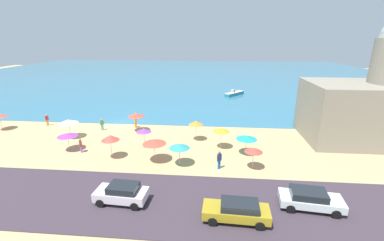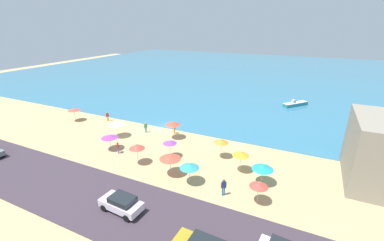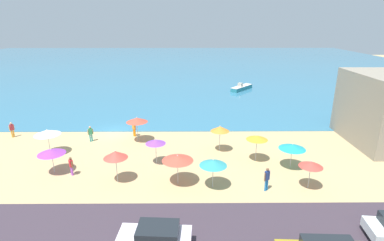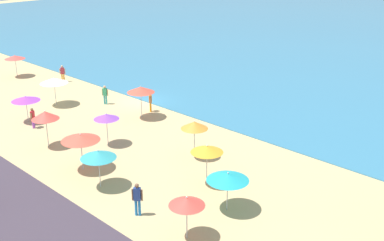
{
  "view_description": "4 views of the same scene",
  "coord_description": "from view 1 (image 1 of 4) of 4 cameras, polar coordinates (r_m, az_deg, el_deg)",
  "views": [
    {
      "loc": [
        13.32,
        -34.6,
        12.02
      ],
      "look_at": [
        10.32,
        -0.4,
        0.97
      ],
      "focal_mm": 24.0,
      "sensor_mm": 36.0,
      "label": 1
    },
    {
      "loc": [
        20.14,
        -32.42,
        15.73
      ],
      "look_at": [
        3.74,
        2.11,
        1.17
      ],
      "focal_mm": 24.0,
      "sensor_mm": 36.0,
      "label": 2
    },
    {
      "loc": [
        8.4,
        -31.49,
        11.8
      ],
      "look_at": [
        8.65,
        -0.33,
        1.43
      ],
      "focal_mm": 28.0,
      "sensor_mm": 36.0,
      "label": 3
    },
    {
      "loc": [
        30.84,
        -25.76,
        13.25
      ],
      "look_at": [
        8.42,
        -2.62,
        1.12
      ],
      "focal_mm": 45.0,
      "sensor_mm": 36.0,
      "label": 4
    }
  ],
  "objects": [
    {
      "name": "beach_umbrella_5",
      "position": [
        34.78,
        -12.36,
        1.26
      ],
      "size": [
        2.16,
        2.16,
        2.64
      ],
      "color": "#B2B2B7",
      "rests_on": "ground_plane"
    },
    {
      "name": "beach_umbrella_0",
      "position": [
        28.92,
        6.53,
        -2.11
      ],
      "size": [
        1.87,
        1.87,
        2.47
      ],
      "color": "#B2B2B7",
      "rests_on": "ground_plane"
    },
    {
      "name": "harbor_fortress",
      "position": [
        37.24,
        35.67,
        4.18
      ],
      "size": [
        12.66,
        8.86,
        14.77
      ],
      "color": "gray",
      "rests_on": "ground_plane"
    },
    {
      "name": "beach_umbrella_4",
      "position": [
        30.96,
        0.88,
        -0.53
      ],
      "size": [
        1.75,
        1.75,
        2.57
      ],
      "color": "#B2B2B7",
      "rests_on": "ground_plane"
    },
    {
      "name": "bather_2",
      "position": [
        42.24,
        -29.55,
        0.26
      ],
      "size": [
        0.38,
        0.5,
        1.68
      ],
      "color": "gold",
      "rests_on": "ground_plane"
    },
    {
      "name": "parked_car_0",
      "position": [
        21.42,
        24.74,
        -15.52
      ],
      "size": [
        4.59,
        2.33,
        1.43
      ],
      "color": "silver",
      "rests_on": "coastal_road"
    },
    {
      "name": "parked_car_2",
      "position": [
        18.76,
        9.92,
        -19.08
      ],
      "size": [
        4.6,
        1.96,
        1.45
      ],
      "color": "#A88E20",
      "rests_on": "coastal_road"
    },
    {
      "name": "coastal_road",
      "position": [
        24.43,
        -29.93,
        -14.19
      ],
      "size": [
        80.0,
        8.0,
        0.06
      ],
      "primitive_type": "cube",
      "color": "#3C313B",
      "rests_on": "ground_plane"
    },
    {
      "name": "beach_umbrella_7",
      "position": [
        25.99,
        -8.37,
        -4.74
      ],
      "size": [
        2.35,
        2.35,
        2.38
      ],
      "color": "#B2B2B7",
      "rests_on": "ground_plane"
    },
    {
      "name": "bather_1",
      "position": [
        30.71,
        -23.5,
        -4.99
      ],
      "size": [
        0.41,
        0.45,
        1.58
      ],
      "color": "#A34CC1",
      "rests_on": "ground_plane"
    },
    {
      "name": "beach_umbrella_3",
      "position": [
        25.04,
        -2.82,
        -5.69
      ],
      "size": [
        2.03,
        2.03,
        2.32
      ],
      "color": "#B2B2B7",
      "rests_on": "ground_plane"
    },
    {
      "name": "sea",
      "position": [
        91.38,
        -3.46,
        10.27
      ],
      "size": [
        150.0,
        110.0,
        0.05
      ],
      "primitive_type": "cube",
      "color": "teal",
      "rests_on": "ground_plane"
    },
    {
      "name": "bather_0",
      "position": [
        24.84,
        6.08,
        -8.53
      ],
      "size": [
        0.47,
        0.39,
        1.82
      ],
      "color": "#1F6EB9",
      "rests_on": "ground_plane"
    },
    {
      "name": "parked_car_3",
      "position": [
        20.85,
        -15.32,
        -15.26
      ],
      "size": [
        4.0,
        2.06,
        1.5
      ],
      "color": "silver",
      "rests_on": "coastal_road"
    },
    {
      "name": "skiff_nearshore",
      "position": [
        57.2,
        9.41,
        5.94
      ],
      "size": [
        4.54,
        5.17,
        1.35
      ],
      "color": "teal",
      "rests_on": "sea"
    },
    {
      "name": "bather_4",
      "position": [
        36.71,
        -12.48,
        -0.16
      ],
      "size": [
        0.47,
        0.39,
        1.67
      ],
      "color": "orange",
      "rests_on": "ground_plane"
    },
    {
      "name": "bather_3",
      "position": [
        36.92,
        -19.37,
        -0.68
      ],
      "size": [
        0.51,
        0.37,
        1.66
      ],
      "color": "teal",
      "rests_on": "ground_plane"
    },
    {
      "name": "beach_umbrella_11",
      "position": [
        25.03,
        13.55,
        -6.38
      ],
      "size": [
        1.72,
        1.72,
        2.24
      ],
      "color": "#B2B2B7",
      "rests_on": "ground_plane"
    },
    {
      "name": "beach_umbrella_8",
      "position": [
        27.99,
        12.04,
        -3.73
      ],
      "size": [
        2.21,
        2.21,
        2.18
      ],
      "color": "#B2B2B7",
      "rests_on": "ground_plane"
    },
    {
      "name": "beach_umbrella_2",
      "position": [
        35.28,
        -25.79,
        -0.19
      ],
      "size": [
        2.33,
        2.33,
        2.47
      ],
      "color": "#B2B2B7",
      "rests_on": "ground_plane"
    },
    {
      "name": "beach_umbrella_6",
      "position": [
        29.54,
        -10.68,
        -2.17
      ],
      "size": [
        1.73,
        1.73,
        2.31
      ],
      "color": "#B2B2B7",
      "rests_on": "ground_plane"
    },
    {
      "name": "ground_plane",
      "position": [
        38.98,
        -15.24,
        -0.77
      ],
      "size": [
        160.0,
        160.0,
        0.0
      ],
      "primitive_type": "plane",
      "color": "tan"
    },
    {
      "name": "beach_umbrella_9",
      "position": [
        27.68,
        -17.72,
        -3.67
      ],
      "size": [
        1.84,
        1.84,
        2.62
      ],
      "color": "#B2B2B7",
      "rests_on": "ground_plane"
    },
    {
      "name": "beach_umbrella_10",
      "position": [
        31.49,
        -25.95,
        -2.87
      ],
      "size": [
        2.17,
        2.17,
        2.1
      ],
      "color": "#B2B2B7",
      "rests_on": "ground_plane"
    }
  ]
}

